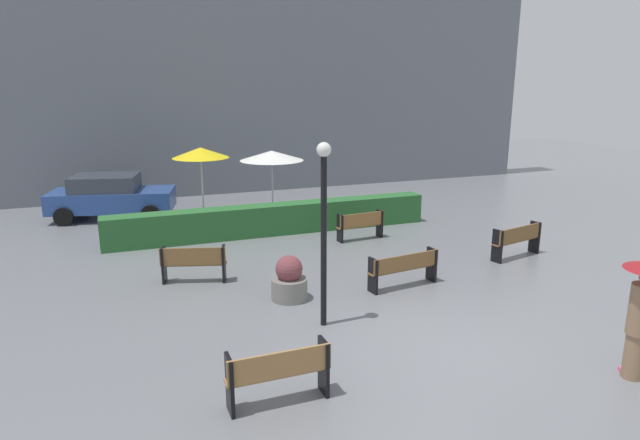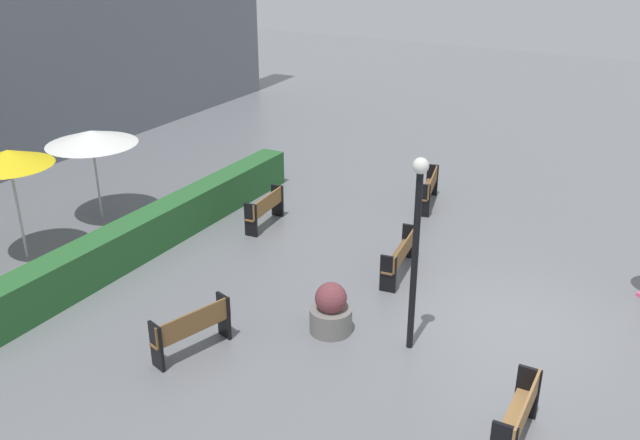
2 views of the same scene
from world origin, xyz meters
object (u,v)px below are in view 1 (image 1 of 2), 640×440
object	(u,v)px
bench_far_left	(194,262)
bench_back_row	(361,224)
lamp_post	(324,215)
parked_car	(111,196)
patio_umbrella_white	(272,156)
planter_pot	(289,281)
bench_near_left	(279,372)
patio_umbrella_yellow	(201,153)
bench_mid_center	(404,267)
bench_far_right	(518,239)

from	to	relation	value
bench_far_left	bench_back_row	world-z (taller)	bench_far_left
lamp_post	parked_car	distance (m)	11.69
lamp_post	patio_umbrella_white	bearing A→B (deg)	80.35
bench_back_row	planter_pot	bearing A→B (deg)	-132.78
bench_near_left	lamp_post	world-z (taller)	lamp_post
bench_near_left	bench_back_row	bearing A→B (deg)	57.54
parked_car	patio_umbrella_yellow	bearing A→B (deg)	-29.62
bench_far_left	bench_back_row	distance (m)	5.69
planter_pot	patio_umbrella_white	world-z (taller)	patio_umbrella_white
bench_near_left	patio_umbrella_yellow	world-z (taller)	patio_umbrella_yellow
patio_umbrella_yellow	bench_mid_center	bearing A→B (deg)	-66.46
planter_pot	patio_umbrella_white	xyz separation A→B (m)	(1.84, 7.87, 1.75)
bench_far_left	bench_near_left	world-z (taller)	bench_near_left
parked_car	bench_mid_center	bearing A→B (deg)	-56.23
bench_far_left	patio_umbrella_yellow	world-z (taller)	patio_umbrella_yellow
bench_far_left	bench_mid_center	xyz separation A→B (m)	(4.62, -2.07, -0.03)
bench_mid_center	patio_umbrella_yellow	xyz separation A→B (m)	(-3.46, 7.95, 1.92)
bench_near_left	parked_car	world-z (taller)	parked_car
patio_umbrella_white	bench_back_row	bearing A→B (deg)	-67.96
bench_near_left	bench_back_row	world-z (taller)	bench_near_left
bench_mid_center	patio_umbrella_yellow	bearing A→B (deg)	113.54
bench_near_left	bench_far_right	size ratio (longest dim) A/B	0.91
bench_far_left	bench_far_right	distance (m)	8.74
planter_pot	bench_mid_center	bearing A→B (deg)	-5.29
bench_far_left	lamp_post	distance (m)	4.31
lamp_post	bench_mid_center	bearing A→B (deg)	26.63
parked_car	bench_far_right	bearing A→B (deg)	-39.83
patio_umbrella_white	lamp_post	bearing A→B (deg)	-99.65
bench_mid_center	bench_far_right	bearing A→B (deg)	12.43
patio_umbrella_white	parked_car	distance (m)	5.89
bench_near_left	bench_back_row	size ratio (longest dim) A/B	1.04
bench_near_left	patio_umbrella_white	world-z (taller)	patio_umbrella_white
bench_far_left	bench_near_left	bearing A→B (deg)	-85.33
bench_far_left	bench_mid_center	distance (m)	5.06
lamp_post	patio_umbrella_white	size ratio (longest dim) A/B	1.55
patio_umbrella_yellow	patio_umbrella_white	distance (m)	2.55
bench_mid_center	lamp_post	xyz separation A→B (m)	(-2.52, -1.27, 1.77)
bench_back_row	parked_car	size ratio (longest dim) A/B	0.34
bench_near_left	patio_umbrella_white	bearing A→B (deg)	74.68
bench_back_row	planter_pot	world-z (taller)	planter_pot
bench_back_row	patio_umbrella_white	distance (m)	4.72
bench_far_right	patio_umbrella_white	xyz separation A→B (m)	(-4.98, 7.23, 1.64)
bench_far_left	patio_umbrella_yellow	distance (m)	6.28
planter_pot	patio_umbrella_white	size ratio (longest dim) A/B	0.43
bench_far_right	planter_pot	size ratio (longest dim) A/B	1.72
lamp_post	patio_umbrella_yellow	bearing A→B (deg)	95.81
bench_far_right	bench_mid_center	distance (m)	4.15
bench_near_left	planter_pot	world-z (taller)	planter_pot
patio_umbrella_yellow	planter_pot	bearing A→B (deg)	-84.82
patio_umbrella_yellow	patio_umbrella_white	xyz separation A→B (m)	(2.54, 0.17, -0.23)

